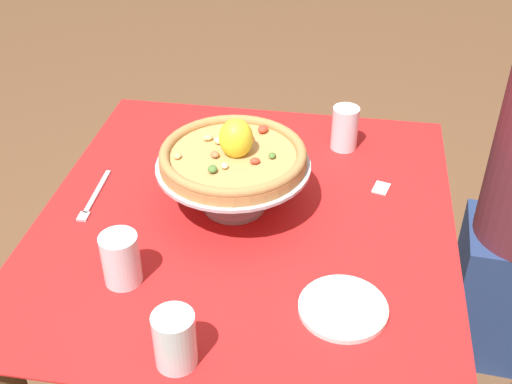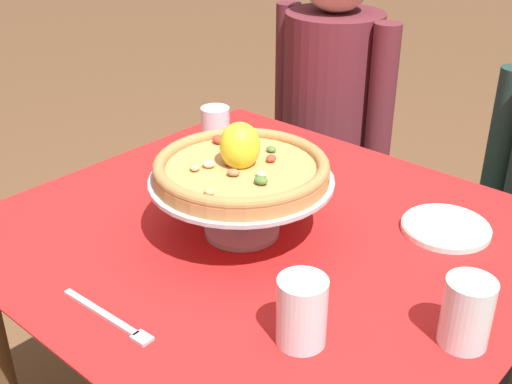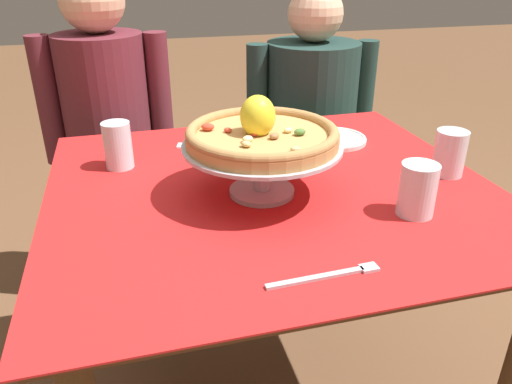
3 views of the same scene
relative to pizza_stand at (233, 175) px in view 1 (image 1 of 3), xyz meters
name	(u,v)px [view 1 (image 1 of 3)]	position (x,y,z in m)	size (l,w,h in m)	color
dining_table	(246,253)	(0.03, 0.03, -0.21)	(1.05, 0.97, 0.74)	brown
pizza_stand	(233,175)	(0.00, 0.00, 0.00)	(0.36, 0.36, 0.12)	#B7B7C1
pizza	(233,155)	(0.00, 0.00, 0.05)	(0.34, 0.34, 0.11)	tan
water_glass_front_right	(121,262)	(0.29, -0.18, -0.04)	(0.08, 0.08, 0.11)	silver
water_glass_side_right	(175,342)	(0.48, -0.01, -0.04)	(0.08, 0.08, 0.11)	silver
water_glass_back_left	(345,130)	(-0.32, 0.25, -0.04)	(0.07, 0.07, 0.12)	silver
side_plate	(343,307)	(0.30, 0.28, -0.08)	(0.18, 0.18, 0.02)	white
dinner_fork	(94,198)	(0.03, -0.35, -0.09)	(0.21, 0.03, 0.01)	#B7B7C1
sugar_packet	(381,188)	(-0.13, 0.35, -0.09)	(0.05, 0.04, 0.01)	white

